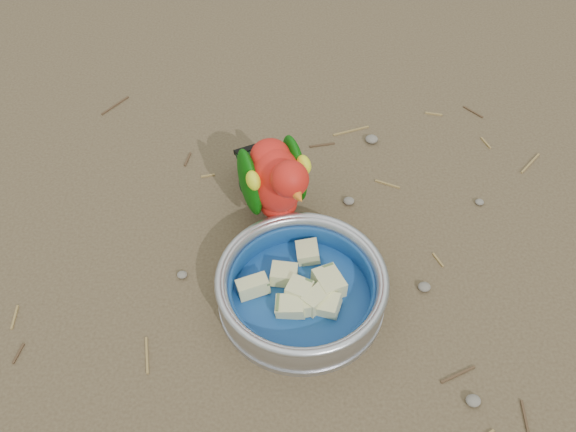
{
  "coord_description": "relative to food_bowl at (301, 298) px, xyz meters",
  "views": [
    {
      "loc": [
        -0.04,
        -0.57,
        0.78
      ],
      "look_at": [
        -0.02,
        0.04,
        0.08
      ],
      "focal_mm": 40.0,
      "sensor_mm": 36.0,
      "label": 1
    }
  ],
  "objects": [
    {
      "name": "bowl_wall",
      "position": [
        0.0,
        0.0,
        0.03
      ],
      "size": [
        0.24,
        0.24,
        0.04
      ],
      "primitive_type": null,
      "color": "#B2B2BA",
      "rests_on": "food_bowl"
    },
    {
      "name": "fruit_wedges",
      "position": [
        0.0,
        0.0,
        0.02
      ],
      "size": [
        0.14,
        0.14,
        0.03
      ],
      "primitive_type": null,
      "color": "beige",
      "rests_on": "food_bowl"
    },
    {
      "name": "ground_debris",
      "position": [
        -0.04,
        0.11,
        -0.01
      ],
      "size": [
        0.9,
        0.8,
        0.01
      ],
      "primitive_type": null,
      "color": "olive",
      "rests_on": "ground"
    },
    {
      "name": "ground",
      "position": [
        0.0,
        0.06,
        -0.01
      ],
      "size": [
        60.0,
        60.0,
        0.0
      ],
      "primitive_type": "plane",
      "color": "brown"
    },
    {
      "name": "lory_parrot",
      "position": [
        -0.03,
        0.15,
        0.08
      ],
      "size": [
        0.17,
        0.23,
        0.17
      ],
      "primitive_type": null,
      "rotation": [
        0.0,
        0.0,
        -2.76
      ],
      "color": "red",
      "rests_on": "ground"
    },
    {
      "name": "food_bowl",
      "position": [
        0.0,
        0.0,
        0.0
      ],
      "size": [
        0.24,
        0.24,
        0.02
      ],
      "primitive_type": "cylinder",
      "color": "#B2B2BA",
      "rests_on": "ground"
    }
  ]
}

